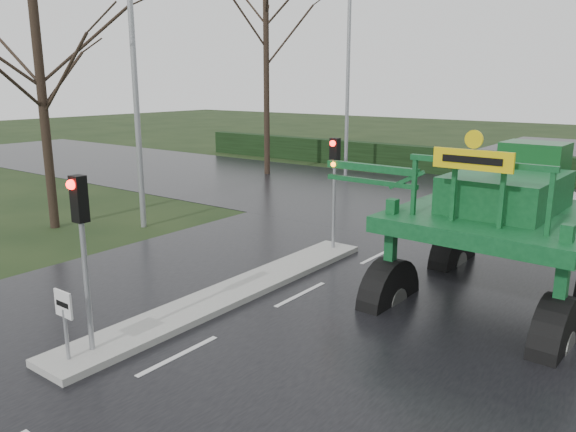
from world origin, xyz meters
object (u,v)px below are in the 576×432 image
Objects in this scene: street_light_left_near at (139,56)px; crop_sprayer at (398,198)px; traffic_signal_mid at (334,169)px; keep_left_sign at (64,314)px; white_sedan at (547,223)px; street_light_left_far at (353,65)px; traffic_signal_near at (81,227)px.

street_light_left_near is 10.72m from crop_sprayer.
crop_sprayer is at bearing -35.11° from traffic_signal_mid.
street_light_left_near is at bearing 177.59° from crop_sprayer.
keep_left_sign is 17.58m from white_sedan.
keep_left_sign is 0.31× the size of white_sedan.
white_sedan is at bearing 61.49° from traffic_signal_mid.
traffic_signal_near is at bearing -71.83° from street_light_left_far.
traffic_signal_mid is 0.35× the size of street_light_left_far.
keep_left_sign is 0.14× the size of street_light_left_far.
white_sedan is at bearing 75.24° from traffic_signal_near.
street_light_left_far reaches higher than keep_left_sign.
street_light_left_far is at bearing 90.00° from street_light_left_near.
traffic_signal_near is (0.00, 0.49, 1.53)m from keep_left_sign.
keep_left_sign is at bearing -90.00° from traffic_signal_near.
traffic_signal_near is 7.02m from crop_sprayer.
traffic_signal_mid is at bearing -61.14° from street_light_left_far.
keep_left_sign is at bearing -90.00° from traffic_signal_mid.
street_light_left_far is at bearing 107.78° from keep_left_sign.
street_light_left_near reaches higher than traffic_signal_near.
street_light_left_near is at bearing -90.00° from street_light_left_far.
crop_sprayer is 2.15× the size of white_sedan.
traffic_signal_near is 0.35× the size of street_light_left_near.
keep_left_sign is 0.38× the size of traffic_signal_mid.
keep_left_sign is at bearing 160.66° from white_sedan.
traffic_signal_near is 10.40m from street_light_left_near.
traffic_signal_near is 8.50m from traffic_signal_mid.
traffic_signal_near is at bearing 160.25° from white_sedan.
keep_left_sign is 1.61m from traffic_signal_near.
white_sedan is at bearing 85.50° from crop_sprayer.
keep_left_sign is 0.14× the size of crop_sprayer.
traffic_signal_mid is at bearing 90.00° from traffic_signal_near.
traffic_signal_near is 0.38× the size of crop_sprayer.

